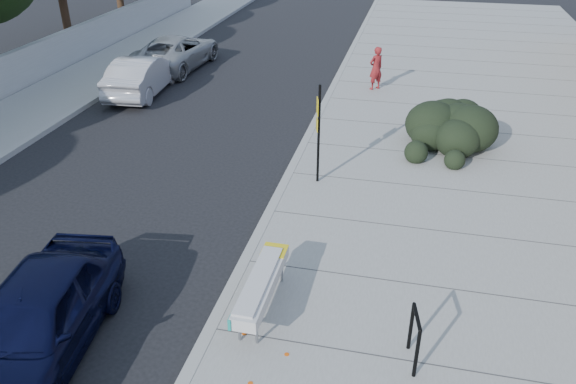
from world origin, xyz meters
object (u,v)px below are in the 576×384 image
wagon_silver (142,75)px  bench (262,284)px  pedestrian (376,68)px  suv_silver (176,52)px  sedan_navy (35,320)px  sign_post (318,128)px  bike_rack (415,334)px

wagon_silver → bench: bearing=120.2°
bench → wagon_silver: size_ratio=0.54×
wagon_silver → pedestrian: (8.23, 1.93, 0.24)m
bench → suv_silver: suv_silver is taller
sedan_navy → sign_post: bearing=56.2°
bike_rack → sign_post: sign_post is taller
sedan_navy → wagon_silver: sedan_navy is taller
sedan_navy → wagon_silver: bearing=100.9°
pedestrian → sign_post: bearing=41.5°
sedan_navy → pedestrian: size_ratio=2.70×
bench → pedestrian: 12.67m
sign_post → bench: bearing=-106.0°
sign_post → pedestrian: bearing=69.2°
sedan_navy → wagon_silver: (-4.20, 12.43, -0.03)m
sedan_navy → suv_silver: sedan_navy is taller
pedestrian → suv_silver: bearing=-52.5°
bench → suv_silver: (-7.52, 14.05, -0.00)m
bike_rack → pedestrian: pedestrian is taller
sedan_navy → bike_rack: bearing=2.2°
bench → suv_silver: 15.93m
bike_rack → wagon_silver: 15.19m
pedestrian → wagon_silver: bearing=-29.7°
pedestrian → sedan_navy: bearing=31.5°
sign_post → suv_silver: sign_post is taller
sedan_navy → suv_silver: 16.34m
bench → pedestrian: pedestrian is taller
bench → sedan_navy: (-3.22, -1.72, 0.03)m
sign_post → sedan_navy: bearing=-131.3°
wagon_silver → suv_silver: size_ratio=0.86×
bike_rack → wagon_silver: wagon_silver is taller
bike_rack → sign_post: 6.30m
bench → wagon_silver: wagon_silver is taller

